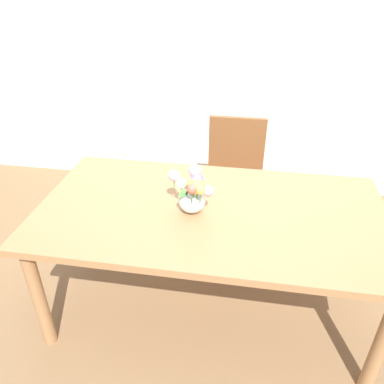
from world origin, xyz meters
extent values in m
plane|color=brown|center=(0.00, 0.00, 0.00)|extent=(12.00, 12.00, 0.00)
cube|color=silver|center=(0.00, 1.60, 1.40)|extent=(7.00, 0.10, 2.80)
cube|color=#9E7047|center=(0.00, 0.00, 0.70)|extent=(1.87, 1.00, 0.04)
cylinder|color=#9E7047|center=(-0.85, -0.42, 0.34)|extent=(0.07, 0.07, 0.68)
cylinder|color=#9E7047|center=(0.85, -0.42, 0.34)|extent=(0.07, 0.07, 0.68)
cylinder|color=#9E7047|center=(-0.85, 0.42, 0.34)|extent=(0.07, 0.07, 0.68)
cylinder|color=#9E7047|center=(0.85, 0.42, 0.34)|extent=(0.07, 0.07, 0.68)
cube|color=brown|center=(0.08, 0.76, 0.46)|extent=(0.42, 0.42, 0.04)
cylinder|color=brown|center=(0.26, 0.58, 0.22)|extent=(0.04, 0.04, 0.44)
cylinder|color=brown|center=(-0.10, 0.58, 0.22)|extent=(0.04, 0.04, 0.44)
cylinder|color=brown|center=(0.26, 0.94, 0.22)|extent=(0.04, 0.04, 0.44)
cylinder|color=brown|center=(-0.10, 0.94, 0.22)|extent=(0.04, 0.04, 0.44)
cube|color=brown|center=(0.08, 0.95, 0.69)|extent=(0.42, 0.04, 0.42)
sphere|color=silver|center=(-0.10, -0.04, 0.79)|extent=(0.14, 0.14, 0.14)
sphere|color=#EA9EBC|center=(-0.01, -0.08, 0.88)|extent=(0.06, 0.06, 0.06)
cylinder|color=#478438|center=(-0.01, -0.08, 0.86)|extent=(0.01, 0.01, 0.04)
sphere|color=#B266C6|center=(-0.08, -0.09, 0.90)|extent=(0.06, 0.06, 0.06)
cylinder|color=#478438|center=(-0.08, -0.09, 0.87)|extent=(0.01, 0.01, 0.06)
sphere|color=#E55B4C|center=(-0.08, -0.13, 0.92)|extent=(0.05, 0.05, 0.05)
cylinder|color=#478438|center=(-0.08, -0.13, 0.88)|extent=(0.01, 0.01, 0.08)
sphere|color=#EA9EBC|center=(-0.20, -0.01, 0.91)|extent=(0.06, 0.06, 0.06)
cylinder|color=#478438|center=(-0.20, -0.01, 0.88)|extent=(0.01, 0.01, 0.07)
sphere|color=#EFD14C|center=(-0.06, -0.10, 0.91)|extent=(0.08, 0.08, 0.08)
cylinder|color=#478438|center=(-0.06, -0.10, 0.88)|extent=(0.01, 0.01, 0.07)
sphere|color=#EA9EBC|center=(-0.09, -0.01, 0.95)|extent=(0.07, 0.07, 0.07)
cylinder|color=#478438|center=(-0.09, -0.01, 0.89)|extent=(0.01, 0.01, 0.11)
sphere|color=#B266C6|center=(-0.08, -0.02, 0.91)|extent=(0.07, 0.07, 0.07)
cylinder|color=#478438|center=(-0.08, -0.02, 0.87)|extent=(0.01, 0.01, 0.07)
sphere|color=#EFD14C|center=(-0.13, -0.01, 0.87)|extent=(0.05, 0.05, 0.05)
cylinder|color=#478438|center=(-0.13, -0.01, 0.86)|extent=(0.01, 0.01, 0.03)
sphere|color=white|center=(-0.16, -0.02, 0.88)|extent=(0.06, 0.06, 0.06)
cylinder|color=#478438|center=(-0.16, -0.02, 0.86)|extent=(0.01, 0.01, 0.04)
sphere|color=#EFD14C|center=(-0.04, -0.13, 0.91)|extent=(0.04, 0.04, 0.04)
cylinder|color=#478438|center=(-0.04, -0.13, 0.87)|extent=(0.01, 0.01, 0.07)
sphere|color=#EFD14C|center=(-0.10, -0.08, 0.92)|extent=(0.05, 0.05, 0.05)
cylinder|color=#478438|center=(-0.10, -0.08, 0.88)|extent=(0.01, 0.01, 0.08)
ellipsoid|color=#478438|center=(-0.13, -0.09, 0.85)|extent=(0.06, 0.07, 0.01)
ellipsoid|color=#478438|center=(-0.13, -0.07, 0.86)|extent=(0.07, 0.07, 0.03)
camera|label=1|loc=(0.17, -1.66, 1.84)|focal=35.05mm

